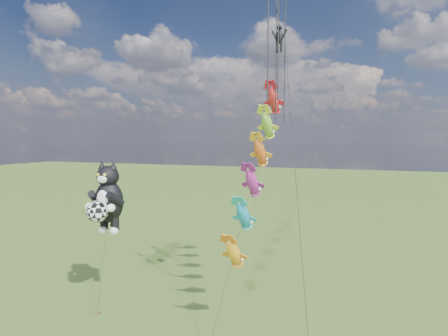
% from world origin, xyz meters
% --- Properties ---
extents(cat_kite_rig, '(2.84, 4.30, 11.29)m').
position_xyz_m(cat_kite_rig, '(-0.84, 8.09, 8.29)').
color(cat_kite_rig, brown).
rests_on(cat_kite_rig, ground).
extents(fish_windsock_rig, '(1.57, 15.94, 19.40)m').
position_xyz_m(fish_windsock_rig, '(10.82, 10.73, 10.90)').
color(fish_windsock_rig, brown).
rests_on(fish_windsock_rig, ground).
extents(parafoil_rig, '(5.59, 16.81, 24.19)m').
position_xyz_m(parafoil_rig, '(13.13, 7.75, 19.54)').
color(parafoil_rig, brown).
rests_on(parafoil_rig, ground).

